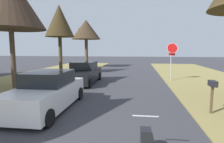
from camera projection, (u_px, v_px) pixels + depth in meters
stop_sign_far at (172, 54)px, 14.18m from camera, size 0.81×0.65×2.93m
street_tree_left_mid_a at (9, 1)px, 10.85m from camera, size 4.11×4.11×7.03m
street_tree_left_mid_b at (59, 21)px, 17.71m from camera, size 2.82×2.82×6.75m
street_tree_left_far at (86, 30)px, 24.31m from camera, size 3.89×3.89×6.35m
parked_sedan_white at (47, 92)px, 7.56m from camera, size 2.01×4.43×1.57m
parked_sedan_black at (84, 73)px, 13.49m from camera, size 2.01×4.43×1.57m
curbside_mailbox at (213, 87)px, 6.87m from camera, size 0.22×0.44×1.27m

